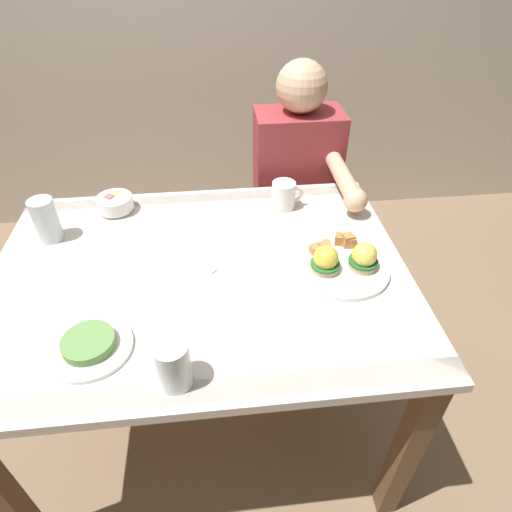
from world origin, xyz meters
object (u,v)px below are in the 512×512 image
object	(u,v)px
fork	(198,263)
water_glass_far	(47,221)
coffee_mug	(284,194)
fruit_bowl	(115,203)
dining_table	(202,297)
side_plate	(89,345)
diner_person	(298,186)
eggs_benedict_plate	(343,262)
water_glass_near	(174,367)

from	to	relation	value
fork	water_glass_far	xyz separation A→B (m)	(-0.46, 0.17, 0.06)
coffee_mug	fruit_bowl	bearing A→B (deg)	176.23
fruit_bowl	coffee_mug	xyz separation A→B (m)	(0.58, -0.04, 0.02)
dining_table	fork	xyz separation A→B (m)	(-0.00, 0.03, 0.11)
side_plate	diner_person	bearing A→B (deg)	52.32
eggs_benedict_plate	fork	bearing A→B (deg)	170.36
dining_table	fruit_bowl	world-z (taller)	fruit_bowl
fruit_bowl	diner_person	xyz separation A→B (m)	(0.69, 0.25, -0.12)
water_glass_near	diner_person	size ratio (longest dim) A/B	0.11
dining_table	coffee_mug	world-z (taller)	coffee_mug
fork	diner_person	xyz separation A→B (m)	(0.41, 0.57, -0.09)
eggs_benedict_plate	fruit_bowl	world-z (taller)	eggs_benedict_plate
diner_person	water_glass_near	bearing A→B (deg)	-115.26
water_glass_near	side_plate	xyz separation A→B (m)	(-0.21, 0.11, -0.04)
dining_table	fruit_bowl	distance (m)	0.47
eggs_benedict_plate	water_glass_near	xyz separation A→B (m)	(-0.46, -0.33, 0.03)
water_glass_near	side_plate	size ratio (longest dim) A/B	0.60
dining_table	fork	bearing A→B (deg)	96.91
dining_table	water_glass_near	bearing A→B (deg)	-98.29
dining_table	water_glass_far	distance (m)	0.53
side_plate	fruit_bowl	bearing A→B (deg)	92.16
coffee_mug	fork	world-z (taller)	coffee_mug
dining_table	coffee_mug	distance (m)	0.45
fork	diner_person	distance (m)	0.70
fruit_bowl	coffee_mug	bearing A→B (deg)	-3.77
eggs_benedict_plate	fork	size ratio (longest dim) A/B	2.21
coffee_mug	water_glass_near	distance (m)	0.76
fruit_bowl	fork	size ratio (longest dim) A/B	0.98
eggs_benedict_plate	water_glass_far	xyz separation A→B (m)	(-0.87, 0.24, 0.04)
dining_table	water_glass_near	xyz separation A→B (m)	(-0.05, -0.37, 0.16)
fruit_bowl	fork	world-z (taller)	fruit_bowl
eggs_benedict_plate	water_glass_far	bearing A→B (deg)	164.37
eggs_benedict_plate	coffee_mug	bearing A→B (deg)	108.59
side_plate	water_glass_far	bearing A→B (deg)	113.51
fork	water_glass_near	size ratio (longest dim) A/B	1.02
diner_person	water_glass_far	bearing A→B (deg)	-155.53
coffee_mug	fork	bearing A→B (deg)	-137.42
fruit_bowl	water_glass_near	distance (m)	0.75
coffee_mug	diner_person	distance (m)	0.34
coffee_mug	water_glass_far	xyz separation A→B (m)	(-0.76, -0.10, 0.01)
fruit_bowl	fork	distance (m)	0.42
dining_table	water_glass_near	distance (m)	0.40
dining_table	fruit_bowl	size ratio (longest dim) A/B	10.00
water_glass_near	diner_person	world-z (taller)	diner_person
fork	coffee_mug	bearing A→B (deg)	42.58
fruit_bowl	water_glass_far	world-z (taller)	water_glass_far
eggs_benedict_plate	fruit_bowl	distance (m)	0.79
water_glass_far	side_plate	size ratio (longest dim) A/B	0.69
dining_table	fruit_bowl	xyz separation A→B (m)	(-0.28, 0.35, 0.14)
fruit_bowl	water_glass_far	distance (m)	0.23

